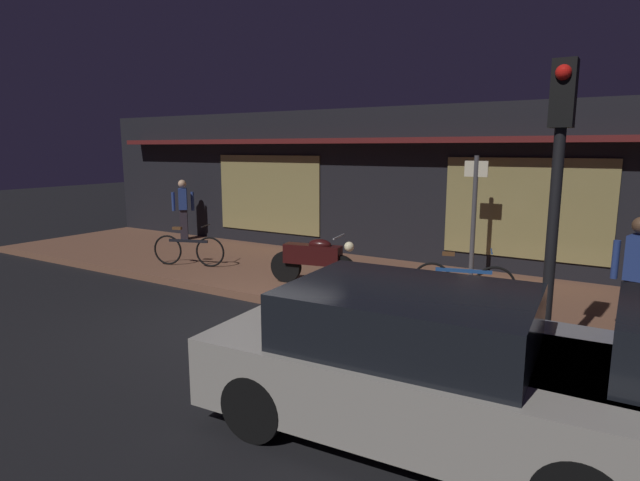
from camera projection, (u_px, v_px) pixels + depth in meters
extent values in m
plane|color=black|center=(238.00, 324.00, 8.03)|extent=(60.00, 60.00, 0.00)
cube|color=brown|center=(335.00, 278.00, 10.53)|extent=(18.00, 4.00, 0.15)
cube|color=black|center=(403.00, 184.00, 13.07)|extent=(18.00, 2.80, 3.60)
cube|color=olive|center=(268.00, 194.00, 13.60)|extent=(3.20, 0.04, 2.00)
cube|color=olive|center=(525.00, 209.00, 10.28)|extent=(3.20, 0.04, 2.00)
cube|color=#591919|center=(375.00, 141.00, 11.51)|extent=(16.20, 0.50, 0.12)
cylinder|color=black|center=(286.00, 267.00, 9.92)|extent=(0.61, 0.22, 0.60)
cylinder|color=black|center=(340.00, 272.00, 9.52)|extent=(0.61, 0.22, 0.60)
cube|color=black|center=(312.00, 254.00, 9.67)|extent=(1.13, 0.47, 0.36)
ellipsoid|color=black|center=(320.00, 244.00, 9.58)|extent=(0.47, 0.31, 0.20)
sphere|color=#F9EDB7|center=(349.00, 247.00, 9.37)|extent=(0.18, 0.18, 0.18)
cylinder|color=gray|center=(339.00, 237.00, 9.41)|extent=(0.12, 0.55, 0.03)
torus|color=black|center=(168.00, 250.00, 11.38)|extent=(0.64, 0.25, 0.66)
torus|color=black|center=(210.00, 252.00, 11.17)|extent=(0.64, 0.25, 0.66)
cube|color=black|center=(188.00, 241.00, 11.24)|extent=(0.86, 0.33, 0.06)
cube|color=brown|center=(177.00, 228.00, 11.24)|extent=(0.22, 0.14, 0.06)
cylinder|color=black|center=(206.00, 226.00, 11.08)|extent=(0.16, 0.40, 0.02)
torus|color=black|center=(432.00, 282.00, 8.69)|extent=(0.65, 0.21, 0.66)
torus|color=black|center=(495.00, 286.00, 8.41)|extent=(0.65, 0.21, 0.66)
cube|color=#1E478C|center=(463.00, 271.00, 8.51)|extent=(0.88, 0.28, 0.06)
cube|color=brown|center=(449.00, 254.00, 8.53)|extent=(0.21, 0.13, 0.06)
cylinder|color=#1E478C|center=(492.00, 251.00, 8.33)|extent=(0.13, 0.41, 0.02)
cube|color=#28232D|center=(184.00, 224.00, 14.55)|extent=(0.34, 0.34, 0.85)
cube|color=navy|center=(183.00, 199.00, 14.42)|extent=(0.42, 0.43, 0.58)
sphere|color=tan|center=(182.00, 184.00, 14.35)|extent=(0.22, 0.22, 0.22)
cylinder|color=navy|center=(193.00, 201.00, 14.48)|extent=(0.13, 0.13, 0.52)
cylinder|color=navy|center=(173.00, 202.00, 14.38)|extent=(0.13, 0.13, 0.52)
cube|color=#28232D|center=(632.00, 310.00, 6.85)|extent=(0.26, 0.32, 0.85)
cube|color=navy|center=(638.00, 257.00, 6.73)|extent=(0.31, 0.42, 0.58)
cylinder|color=navy|center=(615.00, 259.00, 6.92)|extent=(0.11, 0.11, 0.52)
cylinder|color=#47474C|center=(474.00, 219.00, 9.96)|extent=(0.09, 0.09, 2.40)
cube|color=beige|center=(476.00, 169.00, 9.79)|extent=(0.44, 0.03, 0.30)
cylinder|color=black|center=(553.00, 230.00, 5.68)|extent=(0.12, 0.12, 3.60)
cube|color=black|center=(564.00, 94.00, 5.43)|extent=(0.24, 0.24, 0.70)
sphere|color=red|center=(563.00, 72.00, 5.28)|extent=(0.16, 0.16, 0.16)
cylinder|color=black|center=(585.00, 401.00, 4.91)|extent=(0.65, 0.26, 0.64)
cylinder|color=black|center=(331.00, 350.00, 6.17)|extent=(0.65, 0.26, 0.64)
cylinder|color=black|center=(255.00, 406.00, 4.82)|extent=(0.65, 0.26, 0.64)
cube|color=#9E998E|center=(422.00, 381.00, 4.83)|extent=(4.20, 2.01, 0.68)
cube|color=black|center=(409.00, 322.00, 4.80)|extent=(2.29, 1.73, 0.64)
cylinder|color=black|center=(599.00, 386.00, 5.24)|extent=(0.64, 0.22, 0.64)
cylinder|color=black|center=(585.00, 465.00, 3.93)|extent=(0.64, 0.22, 0.64)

